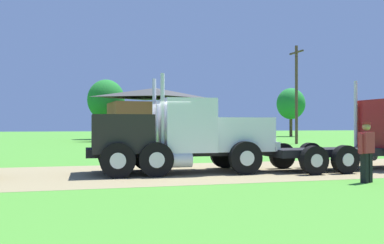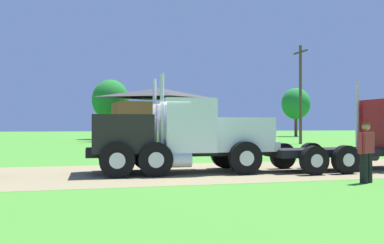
% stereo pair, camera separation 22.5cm
% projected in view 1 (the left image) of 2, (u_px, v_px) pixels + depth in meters
% --- Properties ---
extents(ground_plane, '(200.00, 200.00, 0.00)m').
position_uv_depth(ground_plane, '(148.00, 173.00, 15.43)').
color(ground_plane, '#43882C').
extents(dirt_track, '(120.00, 6.80, 0.01)m').
position_uv_depth(dirt_track, '(148.00, 173.00, 15.43)').
color(dirt_track, '#8A7B56').
rests_on(dirt_track, ground_plane).
extents(truck_foreground_white, '(6.75, 2.82, 3.45)m').
position_uv_depth(truck_foreground_white, '(180.00, 136.00, 15.67)').
color(truck_foreground_white, black).
rests_on(truck_foreground_white, ground_plane).
extents(visitor_by_barrel, '(0.64, 0.42, 1.80)m').
position_uv_depth(visitor_by_barrel, '(366.00, 149.00, 12.93)').
color(visitor_by_barrel, '#B22D33').
rests_on(visitor_by_barrel, ground_plane).
extents(shed_building, '(10.20, 7.14, 5.63)m').
position_uv_depth(shed_building, '(155.00, 115.00, 46.25)').
color(shed_building, brown).
rests_on(shed_building, ground_plane).
extents(utility_pole_near, '(0.26, 2.20, 8.82)m').
position_uv_depth(utility_pole_near, '(296.00, 92.00, 39.07)').
color(utility_pole_near, brown).
rests_on(utility_pole_near, ground_plane).
extents(tree_right, '(4.37, 4.37, 7.07)m').
position_uv_depth(tree_right, '(106.00, 100.00, 51.61)').
color(tree_right, '#513823').
rests_on(tree_right, ground_plane).
extents(tree_far_right, '(4.14, 4.14, 7.07)m').
position_uv_depth(tree_far_right, '(291.00, 104.00, 63.69)').
color(tree_far_right, '#513823').
rests_on(tree_far_right, ground_plane).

